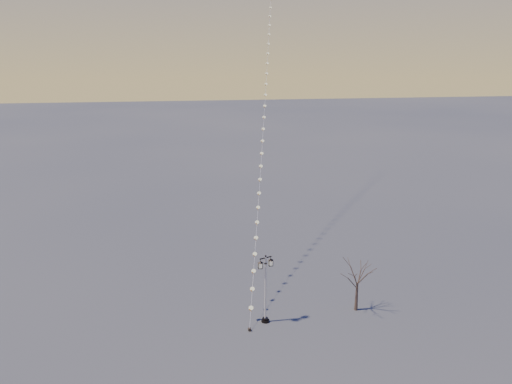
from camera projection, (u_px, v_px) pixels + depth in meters
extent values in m
plane|color=#454745|center=(264.00, 337.00, 30.31)|extent=(300.00, 300.00, 0.00)
cylinder|color=black|center=(265.00, 321.00, 31.97)|extent=(0.50, 0.50, 0.14)
cylinder|color=black|center=(265.00, 319.00, 31.94)|extent=(0.36, 0.36, 0.13)
cylinder|color=beige|center=(265.00, 287.00, 31.36)|extent=(0.12, 0.12, 4.20)
cylinder|color=black|center=(266.00, 263.00, 30.93)|extent=(0.18, 0.18, 0.05)
cube|color=black|center=(266.00, 258.00, 30.83)|extent=(0.80, 0.38, 0.05)
sphere|color=black|center=(266.00, 256.00, 30.80)|extent=(0.13, 0.13, 0.13)
pyramid|color=black|center=(260.00, 261.00, 30.68)|extent=(0.39, 0.39, 0.13)
cube|color=beige|center=(260.00, 265.00, 30.75)|extent=(0.23, 0.23, 0.30)
cube|color=black|center=(260.00, 268.00, 30.80)|extent=(0.27, 0.27, 0.04)
pyramid|color=black|center=(271.00, 259.00, 31.06)|extent=(0.39, 0.39, 0.13)
cube|color=beige|center=(271.00, 263.00, 31.13)|extent=(0.23, 0.23, 0.30)
cube|color=black|center=(271.00, 265.00, 31.18)|extent=(0.27, 0.27, 0.04)
cone|color=#413126|center=(357.00, 296.00, 33.20)|extent=(0.23, 0.23, 1.96)
cylinder|color=black|center=(250.00, 329.00, 30.92)|extent=(0.19, 0.19, 0.19)
cylinder|color=black|center=(250.00, 329.00, 30.92)|extent=(0.03, 0.03, 0.24)
cone|color=orange|center=(265.00, 80.00, 46.31)|extent=(0.08, 0.08, 0.27)
cylinder|color=white|center=(250.00, 322.00, 30.80)|extent=(0.02, 0.02, 0.77)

